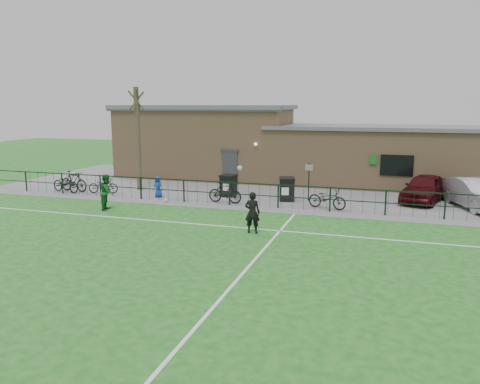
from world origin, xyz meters
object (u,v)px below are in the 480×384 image
(sign_post, at_px, (309,182))
(car_maroon, at_px, (424,188))
(wheelie_bin_left, at_px, (228,186))
(wheelie_bin_right, at_px, (287,190))
(bicycle_b, at_px, (74,181))
(spectator_child, at_px, (158,187))
(bicycle_a, at_px, (66,183))
(bicycle_c, at_px, (103,185))
(bicycle_e, at_px, (327,198))
(car_silver, at_px, (476,194))
(bare_tree, at_px, (138,139))
(ball_ground, at_px, (166,200))
(outfield_player, at_px, (107,192))
(bicycle_d, at_px, (225,192))

(sign_post, distance_m, car_maroon, 5.98)
(wheelie_bin_left, xyz_separation_m, wheelie_bin_right, (3.34, -0.28, 0.02))
(sign_post, bearing_deg, bicycle_b, -173.67)
(wheelie_bin_right, relative_size, spectator_child, 0.99)
(sign_post, height_order, bicycle_a, sign_post)
(car_maroon, height_order, bicycle_c, car_maroon)
(car_maroon, relative_size, bicycle_e, 2.18)
(wheelie_bin_right, distance_m, car_maroon, 7.11)
(wheelie_bin_left, bearing_deg, bicycle_c, -165.09)
(bicycle_e, bearing_deg, bicycle_a, 106.66)
(bicycle_a, xyz_separation_m, bicycle_e, (14.90, 0.17, -0.02))
(bicycle_c, relative_size, bicycle_e, 0.88)
(car_silver, bearing_deg, car_maroon, 136.38)
(bicycle_b, bearing_deg, sign_post, -74.55)
(wheelie_bin_left, bearing_deg, sign_post, 4.76)
(bare_tree, height_order, bicycle_a, bare_tree)
(sign_post, relative_size, car_silver, 0.45)
(wheelie_bin_right, xyz_separation_m, bicycle_b, (-12.36, -1.14, 0.02))
(bicycle_e, height_order, ball_ground, bicycle_e)
(outfield_player, bearing_deg, ball_ground, -54.72)
(bicycle_a, xyz_separation_m, bicycle_c, (2.22, 0.40, -0.08))
(bicycle_c, xyz_separation_m, spectator_child, (3.53, -0.12, 0.13))
(bicycle_b, relative_size, spectator_child, 1.71)
(spectator_child, bearing_deg, bicycle_c, -179.40)
(bicycle_a, relative_size, bicycle_e, 1.04)
(sign_post, xyz_separation_m, bicycle_e, (1.18, -1.68, -0.49))
(bicycle_b, xyz_separation_m, bicycle_c, (1.94, 0.04, -0.15))
(wheelie_bin_right, distance_m, bicycle_d, 3.30)
(wheelie_bin_right, xyz_separation_m, bicycle_a, (-12.64, -1.50, -0.04))
(car_silver, distance_m, bicycle_a, 21.88)
(sign_post, distance_m, bicycle_b, 13.53)
(outfield_player, bearing_deg, bicycle_b, 37.72)
(bicycle_d, bearing_deg, car_maroon, -65.75)
(bicycle_a, xyz_separation_m, ball_ground, (6.73, -0.78, -0.44))
(wheelie_bin_left, bearing_deg, car_silver, 6.58)
(wheelie_bin_left, height_order, car_silver, car_silver)
(bicycle_c, relative_size, ball_ground, 7.84)
(sign_post, bearing_deg, bicycle_c, -172.80)
(bicycle_c, bearing_deg, wheelie_bin_left, -93.98)
(wheelie_bin_left, height_order, bicycle_b, bicycle_b)
(spectator_child, bearing_deg, sign_post, 13.73)
(bicycle_c, distance_m, ball_ground, 4.68)
(spectator_child, bearing_deg, bicycle_a, -174.65)
(wheelie_bin_right, distance_m, bicycle_b, 12.41)
(spectator_child, height_order, outfield_player, outfield_player)
(bicycle_a, distance_m, outfield_player, 5.71)
(bicycle_a, distance_m, spectator_child, 5.76)
(bicycle_d, bearing_deg, outfield_player, 126.52)
(bare_tree, height_order, car_maroon, bare_tree)
(bicycle_d, xyz_separation_m, outfield_player, (-4.94, -3.04, 0.29))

